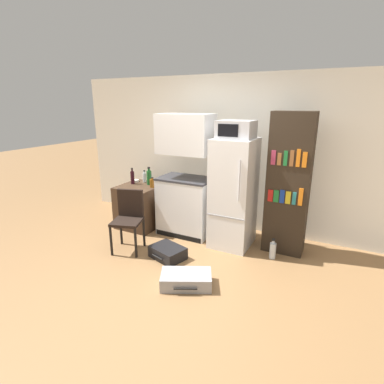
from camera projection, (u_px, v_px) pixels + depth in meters
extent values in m
plane|color=olive|center=(174.00, 280.00, 3.68)|extent=(24.00, 24.00, 0.00)
cube|color=silver|center=(244.00, 155.00, 4.94)|extent=(6.40, 0.10, 2.54)
cube|color=#422D1E|center=(141.00, 206.00, 5.24)|extent=(0.67, 0.72, 0.73)
cube|color=white|center=(186.00, 207.00, 4.92)|extent=(0.85, 0.55, 0.92)
cube|color=#333338|center=(186.00, 179.00, 4.78)|extent=(0.86, 0.56, 0.03)
cube|color=white|center=(185.00, 134.00, 4.58)|extent=(0.85, 0.47, 0.61)
cube|color=black|center=(178.00, 236.00, 4.80)|extent=(0.81, 0.01, 0.08)
cube|color=white|center=(234.00, 194.00, 4.42)|extent=(0.58, 0.64, 1.62)
cube|color=gray|center=(225.00, 217.00, 4.21)|extent=(0.55, 0.01, 0.01)
cylinder|color=silver|center=(239.00, 181.00, 3.97)|extent=(0.02, 0.02, 0.57)
cube|color=#B7B7BC|center=(236.00, 129.00, 4.15)|extent=(0.49, 0.41, 0.25)
cube|color=black|center=(228.00, 130.00, 3.99)|extent=(0.29, 0.01, 0.17)
cube|color=#2D2319|center=(288.00, 185.00, 4.17)|extent=(0.57, 0.34, 2.00)
cube|color=red|center=(270.00, 196.00, 4.15)|extent=(0.07, 0.01, 0.17)
cube|color=#1E7033|center=(276.00, 196.00, 4.11)|extent=(0.07, 0.01, 0.17)
cube|color=#193899|center=(282.00, 197.00, 4.07)|extent=(0.06, 0.01, 0.18)
cube|color=gold|center=(288.00, 198.00, 4.04)|extent=(0.07, 0.01, 0.17)
cube|color=teal|center=(294.00, 199.00, 4.01)|extent=(0.05, 0.01, 0.17)
cube|color=orange|center=(301.00, 197.00, 3.96)|extent=(0.06, 0.01, 0.24)
cube|color=#A33351|center=(273.00, 158.00, 3.99)|extent=(0.06, 0.01, 0.19)
cube|color=brown|center=(279.00, 159.00, 3.96)|extent=(0.05, 0.01, 0.16)
cube|color=#1E7033|center=(286.00, 158.00, 3.92)|extent=(0.05, 0.01, 0.20)
cube|color=brown|center=(292.00, 158.00, 3.89)|extent=(0.05, 0.01, 0.21)
cube|color=orange|center=(298.00, 158.00, 3.85)|extent=(0.05, 0.01, 0.23)
cube|color=orange|center=(305.00, 160.00, 3.82)|extent=(0.06, 0.01, 0.20)
cylinder|color=#1E6028|center=(149.00, 178.00, 5.17)|extent=(0.08, 0.08, 0.24)
cylinder|color=#1E6028|center=(149.00, 170.00, 5.13)|extent=(0.04, 0.04, 0.04)
cylinder|color=black|center=(149.00, 168.00, 5.12)|extent=(0.04, 0.04, 0.02)
cylinder|color=brown|center=(152.00, 183.00, 5.01)|extent=(0.08, 0.08, 0.14)
cylinder|color=brown|center=(152.00, 179.00, 4.99)|extent=(0.04, 0.04, 0.02)
cylinder|color=black|center=(152.00, 178.00, 4.98)|extent=(0.04, 0.04, 0.01)
cylinder|color=black|center=(132.00, 178.00, 5.22)|extent=(0.07, 0.07, 0.22)
cylinder|color=black|center=(132.00, 170.00, 5.18)|extent=(0.03, 0.03, 0.04)
cylinder|color=black|center=(132.00, 169.00, 5.17)|extent=(0.03, 0.03, 0.02)
cylinder|color=silver|center=(145.00, 178.00, 5.34)|extent=(0.06, 0.06, 0.17)
cylinder|color=silver|center=(144.00, 172.00, 5.31)|extent=(0.03, 0.03, 0.03)
cylinder|color=black|center=(144.00, 171.00, 5.30)|extent=(0.03, 0.03, 0.02)
cylinder|color=silver|center=(135.00, 181.00, 5.38)|extent=(0.13, 0.13, 0.03)
cylinder|color=black|center=(111.00, 241.00, 4.23)|extent=(0.04, 0.04, 0.44)
cylinder|color=black|center=(136.00, 243.00, 4.17)|extent=(0.04, 0.04, 0.44)
cylinder|color=black|center=(121.00, 231.00, 4.57)|extent=(0.04, 0.04, 0.44)
cylinder|color=black|center=(144.00, 232.00, 4.52)|extent=(0.04, 0.04, 0.44)
cube|color=black|center=(127.00, 222.00, 4.30)|extent=(0.50, 0.50, 0.04)
cube|color=black|center=(131.00, 203.00, 4.41)|extent=(0.38, 0.16, 0.41)
cube|color=black|center=(168.00, 252.00, 4.19)|extent=(0.54, 0.46, 0.17)
cylinder|color=black|center=(157.00, 257.00, 4.06)|extent=(0.21, 0.08, 0.02)
cube|color=#99999E|center=(186.00, 279.00, 3.55)|extent=(0.68, 0.57, 0.16)
cylinder|color=black|center=(185.00, 289.00, 3.37)|extent=(0.25, 0.14, 0.02)
cylinder|color=silver|center=(273.00, 251.00, 4.17)|extent=(0.09, 0.09, 0.23)
cylinder|color=silver|center=(273.00, 242.00, 4.14)|extent=(0.04, 0.04, 0.04)
cylinder|color=black|center=(274.00, 240.00, 4.13)|extent=(0.05, 0.05, 0.02)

